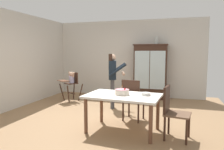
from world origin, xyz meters
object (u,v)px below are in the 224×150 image
(high_chair_with_toddler, at_px, (71,81))
(dining_chair_right_end, at_px, (172,109))
(dining_table, at_px, (123,100))
(serving_bowl, at_px, (146,94))
(ceramic_vase, at_px, (156,41))
(birthday_cake, at_px, (122,92))
(china_cabinet, at_px, (150,71))
(dining_chair_far_side, at_px, (132,97))
(adult_person, at_px, (113,74))

(high_chair_with_toddler, xyz_separation_m, dining_chair_right_end, (3.19, -2.18, -0.10))
(dining_table, relative_size, serving_bowl, 8.42)
(ceramic_vase, bearing_deg, dining_table, -95.94)
(ceramic_vase, distance_m, serving_bowl, 3.36)
(birthday_cake, bearing_deg, dining_chair_right_end, -5.24)
(ceramic_vase, xyz_separation_m, dining_table, (-0.34, -3.22, -1.32))
(dining_chair_right_end, bearing_deg, ceramic_vase, 19.45)
(china_cabinet, distance_m, ceramic_vase, 1.05)
(ceramic_vase, distance_m, dining_chair_right_end, 3.63)
(dining_table, height_order, dining_chair_far_side, dining_chair_far_side)
(dining_table, bearing_deg, ceramic_vase, 84.06)
(high_chair_with_toddler, bearing_deg, dining_chair_far_side, 1.78)
(dining_table, distance_m, dining_chair_far_side, 0.68)
(adult_person, height_order, serving_bowl, adult_person)
(dining_chair_right_end, bearing_deg, dining_chair_far_side, 59.17)
(dining_chair_far_side, bearing_deg, serving_bowl, 133.18)
(dining_table, relative_size, dining_chair_right_end, 1.58)
(dining_table, bearing_deg, dining_chair_right_end, -4.40)
(serving_bowl, bearing_deg, ceramic_vase, 91.94)
(high_chair_with_toddler, distance_m, dining_table, 3.08)
(china_cabinet, distance_m, dining_chair_far_side, 2.58)
(high_chair_with_toddler, xyz_separation_m, dining_chair_far_side, (2.30, -1.44, -0.10))
(ceramic_vase, relative_size, dining_chair_far_side, 0.28)
(ceramic_vase, relative_size, birthday_cake, 0.96)
(china_cabinet, height_order, adult_person, china_cabinet)
(serving_bowl, bearing_deg, birthday_cake, -171.35)
(china_cabinet, distance_m, dining_chair_right_end, 3.40)
(dining_table, xyz_separation_m, dining_chair_right_end, (0.94, -0.07, -0.09))
(ceramic_vase, bearing_deg, dining_chair_far_side, -96.41)
(dining_chair_right_end, bearing_deg, dining_table, 94.70)
(dining_table, height_order, dining_chair_right_end, dining_chair_right_end)
(dining_table, xyz_separation_m, serving_bowl, (0.44, 0.09, 0.12))
(china_cabinet, xyz_separation_m, dining_chair_far_side, (-0.11, -2.55, -0.37))
(high_chair_with_toddler, bearing_deg, birthday_cake, -9.41)
(adult_person, height_order, dining_chair_right_end, adult_person)
(adult_person, height_order, dining_chair_far_side, adult_person)
(ceramic_vase, relative_size, adult_person, 0.18)
(high_chair_with_toddler, xyz_separation_m, birthday_cake, (2.23, -2.09, 0.14))
(high_chair_with_toddler, bearing_deg, china_cabinet, 58.58)
(birthday_cake, bearing_deg, high_chair_with_toddler, 136.79)
(dining_table, bearing_deg, adult_person, 113.14)
(ceramic_vase, xyz_separation_m, adult_person, (-1.04, -1.58, -0.99))
(high_chair_with_toddler, xyz_separation_m, adult_person, (1.55, -0.46, 0.31))
(birthday_cake, bearing_deg, dining_table, -37.34)
(china_cabinet, xyz_separation_m, serving_bowl, (0.29, -3.13, -0.16))
(ceramic_vase, xyz_separation_m, dining_chair_right_end, (0.60, -3.30, -1.40))
(ceramic_vase, relative_size, serving_bowl, 1.50)
(adult_person, bearing_deg, birthday_cake, -173.95)
(dining_chair_right_end, bearing_deg, high_chair_with_toddler, 64.71)
(high_chair_with_toddler, distance_m, serving_bowl, 3.37)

